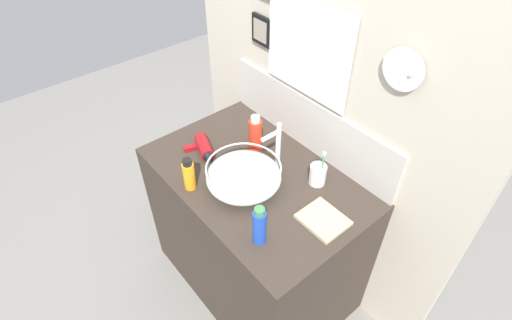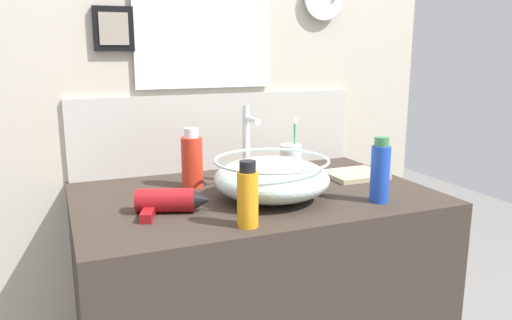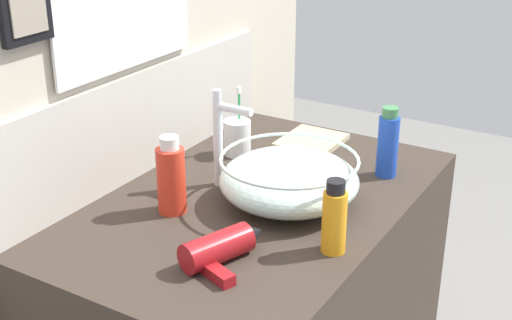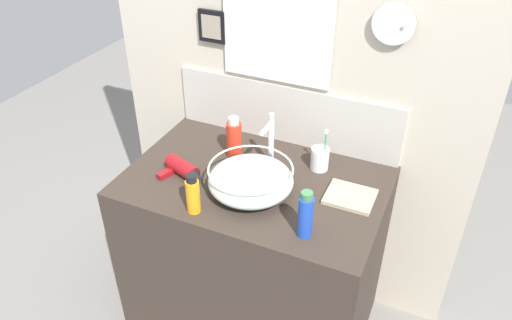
# 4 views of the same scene
# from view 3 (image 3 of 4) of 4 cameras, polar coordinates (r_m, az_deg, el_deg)

# --- Properties ---
(back_panel) EXTENTS (1.67, 0.10, 2.40)m
(back_panel) POSITION_cam_3_polar(r_m,az_deg,el_deg) (1.82, -10.22, 9.44)
(back_panel) COLOR beige
(back_panel) RESTS_ON ground
(glass_bowl_sink) EXTENTS (0.33, 0.33, 0.12)m
(glass_bowl_sink) POSITION_cam_3_polar(r_m,az_deg,el_deg) (1.69, 2.66, -1.57)
(glass_bowl_sink) COLOR silver
(glass_bowl_sink) RESTS_ON vanity_counter
(faucet) EXTENTS (0.02, 0.11, 0.25)m
(faucet) POSITION_cam_3_polar(r_m,az_deg,el_deg) (1.75, -2.77, 2.18)
(faucet) COLOR silver
(faucet) RESTS_ON vanity_counter
(hair_drier) EXTENTS (0.21, 0.14, 0.06)m
(hair_drier) POSITION_cam_3_polar(r_m,az_deg,el_deg) (1.47, -2.65, -6.99)
(hair_drier) COLOR maroon
(hair_drier) RESTS_ON vanity_counter
(toothbrush_cup) EXTENTS (0.08, 0.08, 0.19)m
(toothbrush_cup) POSITION_cam_3_polar(r_m,az_deg,el_deg) (1.97, -1.51, 1.84)
(toothbrush_cup) COLOR white
(toothbrush_cup) RESTS_ON vanity_counter
(shampoo_bottle) EXTENTS (0.05, 0.05, 0.16)m
(shampoo_bottle) POSITION_cam_3_polar(r_m,az_deg,el_deg) (1.49, 6.28, -4.69)
(shampoo_bottle) COLOR orange
(shampoo_bottle) RESTS_ON vanity_counter
(spray_bottle) EXTENTS (0.05, 0.05, 0.19)m
(spray_bottle) POSITION_cam_3_polar(r_m,az_deg,el_deg) (1.86, 10.50, 1.28)
(spray_bottle) COLOR blue
(spray_bottle) RESTS_ON vanity_counter
(lotion_bottle) EXTENTS (0.07, 0.07, 0.19)m
(lotion_bottle) POSITION_cam_3_polar(r_m,az_deg,el_deg) (1.65, -6.81, -1.42)
(lotion_bottle) COLOR red
(lotion_bottle) RESTS_ON vanity_counter
(hand_towel) EXTENTS (0.19, 0.16, 0.02)m
(hand_towel) POSITION_cam_3_polar(r_m,az_deg,el_deg) (2.06, 4.45, 1.51)
(hand_towel) COLOR tan
(hand_towel) RESTS_ON vanity_counter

